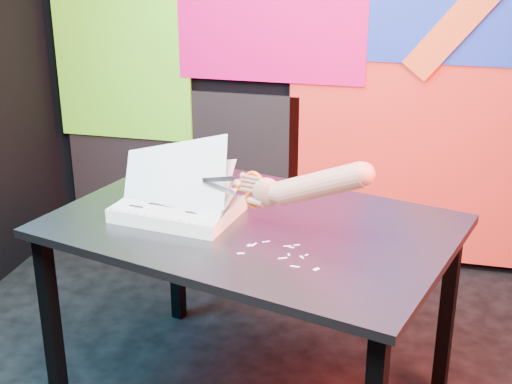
# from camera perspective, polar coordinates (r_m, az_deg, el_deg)

# --- Properties ---
(room) EXTENTS (3.01, 3.01, 2.71)m
(room) POSITION_cam_1_polar(r_m,az_deg,el_deg) (2.11, -0.82, 10.87)
(room) COLOR black
(room) RESTS_ON ground
(backdrop) EXTENTS (2.88, 0.05, 2.08)m
(backdrop) POSITION_cam_1_polar(r_m,az_deg,el_deg) (3.58, 6.10, 8.65)
(backdrop) COLOR red
(backdrop) RESTS_ON ground
(work_table) EXTENTS (1.52, 1.21, 0.75)m
(work_table) POSITION_cam_1_polar(r_m,az_deg,el_deg) (2.47, -0.34, -4.09)
(work_table) COLOR black
(work_table) RESTS_ON ground
(printout_stack) EXTENTS (0.45, 0.35, 0.30)m
(printout_stack) POSITION_cam_1_polar(r_m,az_deg,el_deg) (2.50, -6.28, -1.25)
(printout_stack) COLOR white
(printout_stack) RESTS_ON work_table
(scissors) EXTENTS (0.23, 0.06, 0.13)m
(scissors) POSITION_cam_1_polar(r_m,az_deg,el_deg) (2.33, -0.54, 0.25)
(scissors) COLOR silver
(scissors) RESTS_ON printout_stack
(hand_forearm) EXTENTS (0.43, 0.15, 0.20)m
(hand_forearm) POSITION_cam_1_polar(r_m,az_deg,el_deg) (2.22, 4.40, 0.54)
(hand_forearm) COLOR #9B5546
(hand_forearm) RESTS_ON work_table
(paper_clippings) EXTENTS (0.27, 0.17, 0.00)m
(paper_clippings) POSITION_cam_1_polar(r_m,az_deg,el_deg) (2.22, 1.97, -4.92)
(paper_clippings) COLOR white
(paper_clippings) RESTS_ON work_table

